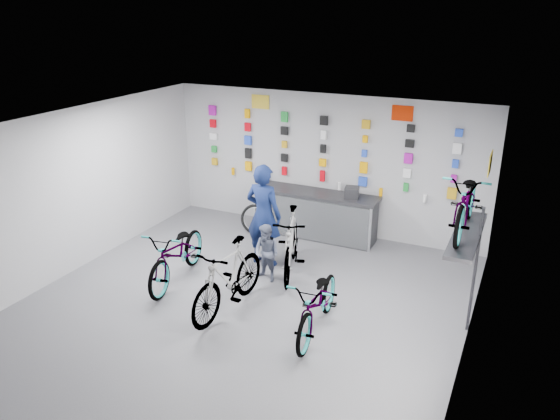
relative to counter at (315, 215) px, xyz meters
The scene contains 21 objects.
floor 3.57m from the counter, 90.00° to the right, with size 8.00×8.00×0.00m, color #4C4C50.
ceiling 4.34m from the counter, 90.00° to the right, with size 8.00×8.00×0.00m, color white.
wall_back 1.11m from the counter, 90.00° to the left, with size 7.00×7.00×0.00m, color #B0B0B2.
wall_front 7.61m from the counter, 90.00° to the right, with size 7.00×7.00×0.00m, color #B0B0B2.
wall_left 5.08m from the counter, 134.67° to the right, with size 8.00×8.00×0.00m, color #B0B0B2.
wall_right 5.08m from the counter, 45.33° to the right, with size 8.00×8.00×0.00m, color #B0B0B2.
counter is the anchor object (origin of this frame).
merch_wall 1.37m from the counter, 92.65° to the left, with size 5.58×0.08×1.56m.
wall_bracket 4.18m from the counter, 35.12° to the right, with size 0.39×1.90×2.00m.
sign_left 2.73m from the counter, 163.67° to the left, with size 0.42×0.02×0.30m, color yellow.
sign_right 2.78m from the counter, 15.36° to the left, with size 0.42×0.02×0.30m, color red.
sign_side 4.72m from the counter, 33.92° to the right, with size 0.02×0.40×0.30m, color yellow.
bike_left 3.28m from the counter, 116.65° to the right, with size 0.71×2.05×1.08m, color gray.
bike_center 3.43m from the counter, 92.17° to the right, with size 0.55×1.96×1.18m, color gray.
bike_right 3.68m from the counter, 67.43° to the right, with size 0.66×1.88×0.99m, color gray.
bike_service 1.79m from the counter, 82.45° to the right, with size 0.56×2.00×1.20m, color gray.
bike_wall 4.30m from the counter, 35.76° to the right, with size 0.63×1.80×0.95m, color gray.
clerk 1.75m from the counter, 103.58° to the right, with size 0.72×0.48×1.99m, color #0F1B45.
customer 2.23m from the counter, 91.00° to the right, with size 0.52×0.40×1.07m, color slate.
spare_wheel 1.31m from the counter, 163.49° to the right, with size 0.68×0.33×0.65m.
register 1.01m from the counter, ahead, with size 0.28×0.30×0.22m, color black.
Camera 1 is at (3.94, -6.59, 4.71)m, focal length 35.00 mm.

